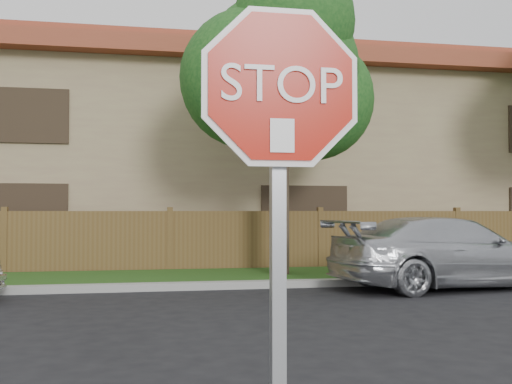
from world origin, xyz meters
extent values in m
cube|color=gray|center=(0.00, 8.15, 0.07)|extent=(70.00, 0.30, 0.15)
cube|color=#1E4714|center=(0.00, 9.80, 0.06)|extent=(70.00, 3.00, 0.12)
cube|color=brown|center=(0.00, 11.40, 0.80)|extent=(70.00, 0.12, 1.60)
cube|color=#977D5D|center=(0.00, 17.00, 3.00)|extent=(34.00, 8.00, 6.00)
cube|color=brown|center=(0.00, 17.00, 6.25)|extent=(35.20, 9.20, 0.50)
cube|color=brown|center=(0.00, 17.00, 6.85)|extent=(33.00, 5.50, 0.70)
cylinder|color=#382B21|center=(2.50, 9.70, 1.96)|extent=(0.44, 0.44, 3.92)
sphere|color=#144116|center=(2.50, 9.70, 4.90)|extent=(3.80, 3.80, 3.80)
sphere|color=#144116|center=(3.40, 10.00, 4.34)|extent=(3.00, 3.00, 3.00)
sphere|color=#144116|center=(1.70, 9.30, 4.62)|extent=(3.20, 3.20, 3.20)
sphere|color=#144116|center=(2.70, 9.10, 5.95)|extent=(2.80, 2.80, 2.80)
cube|color=gray|center=(-0.07, -1.44, 1.25)|extent=(0.07, 0.06, 2.30)
cylinder|color=white|center=(-0.07, -1.50, 2.15)|extent=(1.01, 0.02, 1.01)
cylinder|color=#B61407|center=(-0.07, -1.51, 2.15)|extent=(0.93, 0.02, 0.93)
cube|color=white|center=(-0.07, -1.53, 1.93)|extent=(0.11, 0.00, 0.15)
imported|color=silver|center=(5.57, 7.39, 0.74)|extent=(5.31, 2.73, 1.47)
camera|label=1|loc=(-0.67, -4.09, 1.60)|focal=42.00mm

